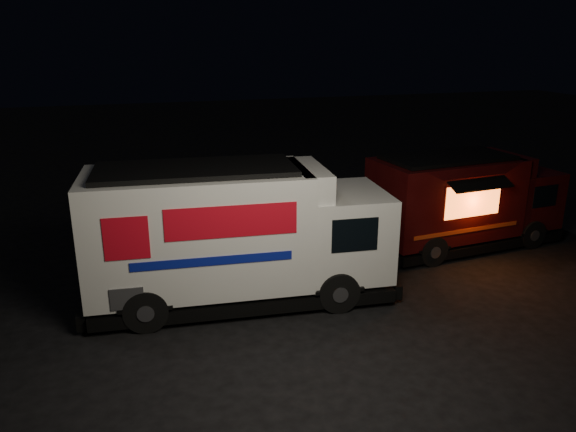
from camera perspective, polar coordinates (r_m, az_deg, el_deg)
The scene contains 3 objects.
ground at distance 12.73m, azimuth 0.14°, elevation -9.00°, with size 80.00×80.00×0.00m, color black.
white_truck at distance 12.45m, azimuth -4.84°, elevation -1.83°, with size 6.92×2.36×3.14m, color silver, non-canonical shape.
red_truck at distance 16.53m, azimuth 17.63°, elevation 1.55°, with size 5.72×2.11×2.66m, color #36090A, non-canonical shape.
Camera 1 is at (-3.34, -10.83, 5.80)m, focal length 35.00 mm.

